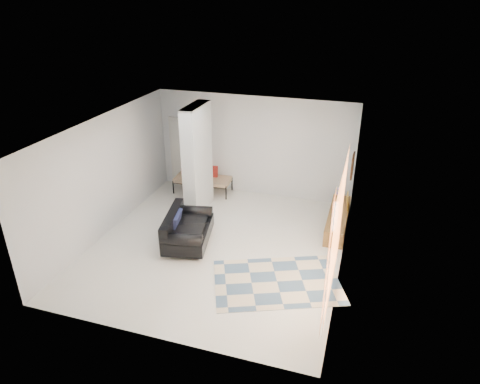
% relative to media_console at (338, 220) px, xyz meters
% --- Properties ---
extents(floor, '(6.00, 6.00, 0.00)m').
position_rel_media_console_xyz_m(floor, '(-2.52, -1.70, -0.20)').
color(floor, silver).
rests_on(floor, ground).
extents(ceiling, '(6.00, 6.00, 0.00)m').
position_rel_media_console_xyz_m(ceiling, '(-2.52, -1.70, 2.60)').
color(ceiling, white).
rests_on(ceiling, wall_back).
extents(wall_back, '(6.00, 0.00, 6.00)m').
position_rel_media_console_xyz_m(wall_back, '(-2.52, 1.30, 1.20)').
color(wall_back, silver).
rests_on(wall_back, ground).
extents(wall_front, '(6.00, 0.00, 6.00)m').
position_rel_media_console_xyz_m(wall_front, '(-2.52, -4.70, 1.20)').
color(wall_front, silver).
rests_on(wall_front, ground).
extents(wall_left, '(0.00, 6.00, 6.00)m').
position_rel_media_console_xyz_m(wall_left, '(-5.27, -1.70, 1.20)').
color(wall_left, silver).
rests_on(wall_left, ground).
extents(wall_right, '(0.00, 6.00, 6.00)m').
position_rel_media_console_xyz_m(wall_right, '(0.23, -1.70, 1.20)').
color(wall_right, silver).
rests_on(wall_right, ground).
extents(partition_column, '(0.35, 1.20, 2.80)m').
position_rel_media_console_xyz_m(partition_column, '(-3.62, -0.10, 1.20)').
color(partition_column, silver).
rests_on(partition_column, floor).
extents(hallway_door, '(0.85, 0.06, 2.04)m').
position_rel_media_console_xyz_m(hallway_door, '(-4.62, 1.26, 0.82)').
color(hallway_door, silver).
rests_on(hallway_door, floor).
extents(curtain, '(0.00, 2.55, 2.55)m').
position_rel_media_console_xyz_m(curtain, '(0.15, -2.85, 1.25)').
color(curtain, '#FF8C43').
rests_on(curtain, wall_right).
extents(wall_art, '(0.04, 0.45, 0.55)m').
position_rel_media_console_xyz_m(wall_art, '(0.20, -0.00, 1.45)').
color(wall_art, '#39200F').
rests_on(wall_art, wall_right).
extents(media_console, '(0.45, 2.04, 0.80)m').
position_rel_media_console_xyz_m(media_console, '(0.00, 0.00, 0.00)').
color(media_console, brown).
rests_on(media_console, floor).
extents(loveseat, '(1.22, 1.73, 0.76)m').
position_rel_media_console_xyz_m(loveseat, '(-3.26, -1.79, 0.15)').
color(loveseat, silver).
rests_on(loveseat, floor).
extents(daybed, '(1.64, 0.76, 0.77)m').
position_rel_media_console_xyz_m(daybed, '(-3.95, 0.93, 0.22)').
color(daybed, black).
rests_on(daybed, floor).
extents(area_rug, '(2.93, 2.48, 0.01)m').
position_rel_media_console_xyz_m(area_rug, '(-0.92, -2.60, -0.20)').
color(area_rug, beige).
rests_on(area_rug, floor).
extents(cylinder_lamp, '(0.13, 0.13, 0.69)m').
position_rel_media_console_xyz_m(cylinder_lamp, '(-0.02, -0.89, 0.54)').
color(cylinder_lamp, white).
rests_on(cylinder_lamp, media_console).
extents(bronze_figurine, '(0.12, 0.12, 0.22)m').
position_rel_media_console_xyz_m(bronze_figurine, '(-0.05, 0.67, 0.31)').
color(bronze_figurine, black).
rests_on(bronze_figurine, media_console).
extents(vase, '(0.22, 0.22, 0.20)m').
position_rel_media_console_xyz_m(vase, '(-0.05, -0.27, 0.29)').
color(vase, white).
rests_on(vase, media_console).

